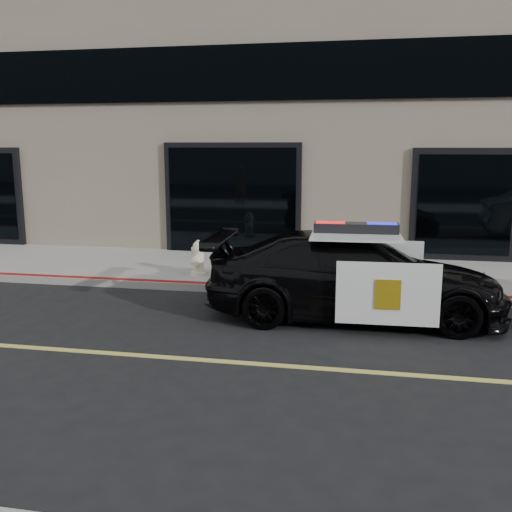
# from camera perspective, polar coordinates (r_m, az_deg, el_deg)

# --- Properties ---
(ground) EXTENTS (120.00, 120.00, 0.00)m
(ground) POSITION_cam_1_polar(r_m,az_deg,el_deg) (7.76, -6.96, -10.19)
(ground) COLOR black
(ground) RESTS_ON ground
(sidewalk_n) EXTENTS (60.00, 3.50, 0.15)m
(sidewalk_n) POSITION_cam_1_polar(r_m,az_deg,el_deg) (12.63, 0.31, -1.45)
(sidewalk_n) COLOR gray
(sidewalk_n) RESTS_ON ground
(building_n) EXTENTS (60.00, 7.00, 12.00)m
(building_n) POSITION_cam_1_polar(r_m,az_deg,el_deg) (17.82, 3.67, 21.31)
(building_n) COLOR #756856
(building_n) RESTS_ON ground
(police_car) EXTENTS (2.39, 4.95, 1.58)m
(police_car) POSITION_cam_1_polar(r_m,az_deg,el_deg) (9.44, 9.82, -1.94)
(police_car) COLOR black
(police_car) RESTS_ON ground
(fire_hydrant) EXTENTS (0.33, 0.46, 0.74)m
(fire_hydrant) POSITION_cam_1_polar(r_m,az_deg,el_deg) (11.83, -5.81, -0.29)
(fire_hydrant) COLOR #F0EFBF
(fire_hydrant) RESTS_ON sidewalk_n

